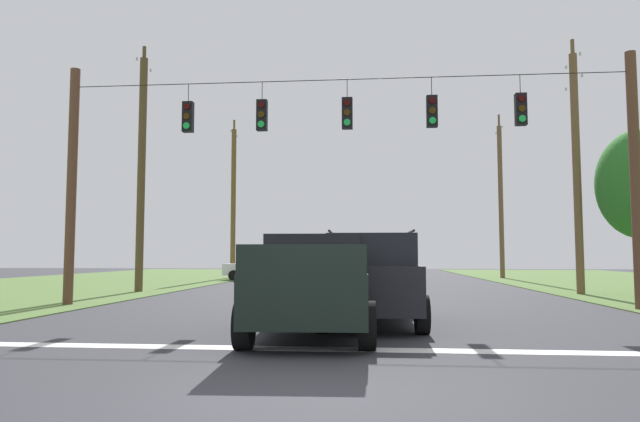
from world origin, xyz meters
TOP-DOWN VIEW (x-y plane):
  - ground_plane at (0.00, 0.00)m, footprint 120.00×120.00m
  - stop_bar_stripe at (0.00, 3.16)m, footprint 14.46×0.45m
  - lane_dash_0 at (0.00, 9.16)m, footprint 2.50×0.15m
  - lane_dash_1 at (0.00, 15.96)m, footprint 2.50×0.15m
  - lane_dash_2 at (0.00, 24.01)m, footprint 2.50×0.15m
  - overhead_signal_span at (-0.24, 10.66)m, footprint 17.18×0.31m
  - pickup_truck at (-0.54, 4.94)m, footprint 2.47×5.48m
  - suv_black at (0.58, 6.67)m, footprint 2.30×4.84m
  - distant_car_crossing_white at (-6.31, 28.66)m, footprint 4.31×2.04m
  - distant_car_oncoming at (1.05, 27.24)m, footprint 2.13×4.36m
  - utility_pole_mid_right at (8.76, 17.07)m, footprint 0.31×1.93m
  - utility_pole_far_right at (9.30, 33.10)m, footprint 0.31×1.99m
  - utility_pole_mid_left at (-9.11, 16.92)m, footprint 0.33×1.56m
  - utility_pole_far_left at (-8.90, 32.16)m, footprint 0.33×1.79m
  - tree_roadside_far_right at (11.00, 16.76)m, footprint 3.23×3.23m

SIDE VIEW (x-z plane):
  - ground_plane at x=0.00m, z-range 0.00..0.00m
  - stop_bar_stripe at x=0.00m, z-range 0.00..0.01m
  - lane_dash_0 at x=0.00m, z-range 0.00..0.01m
  - lane_dash_1 at x=0.00m, z-range 0.00..0.01m
  - lane_dash_2 at x=0.00m, z-range 0.00..0.01m
  - distant_car_crossing_white at x=-6.31m, z-range 0.03..1.55m
  - distant_car_oncoming at x=1.05m, z-range 0.03..1.55m
  - pickup_truck at x=-0.54m, z-range -0.01..1.94m
  - suv_black at x=0.58m, z-range 0.03..2.09m
  - overhead_signal_span at x=-0.24m, z-range 0.49..7.93m
  - tree_roadside_far_right at x=11.00m, z-range 1.07..7.51m
  - utility_pole_mid_right at x=8.76m, z-range -0.04..10.22m
  - utility_pole_mid_left at x=-9.11m, z-range -0.15..10.38m
  - utility_pole_far_left at x=-8.90m, z-range -0.20..10.73m
  - utility_pole_far_right at x=9.30m, z-range -0.23..10.91m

